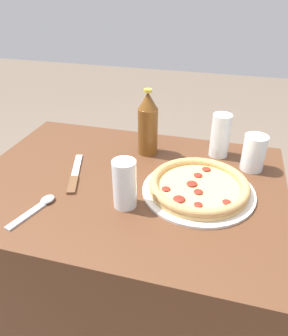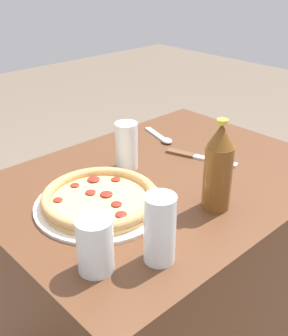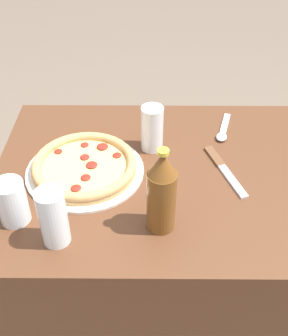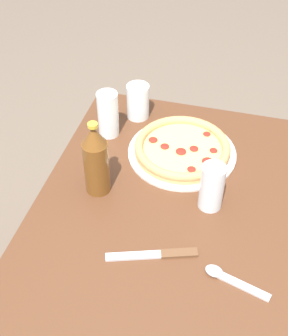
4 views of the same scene
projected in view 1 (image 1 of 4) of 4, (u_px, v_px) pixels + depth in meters
The scene contains 9 objects.
ground_plane at pixel (131, 319), 1.39m from camera, with size 8.00×8.00×0.00m, color #6B5B4C.
table at pixel (129, 261), 1.21m from camera, with size 0.97×0.71×0.70m.
pizza_veggie at pixel (199, 187), 0.96m from camera, with size 0.33×0.33×0.04m.
glass_red_wine at pixel (220, 137), 1.13m from camera, with size 0.07×0.07×0.15m.
glass_mango_juice at pixel (125, 185), 0.89m from camera, with size 0.07×0.07×0.14m.
glass_cola at pixel (254, 153), 1.06m from camera, with size 0.07×0.07×0.12m.
beer_bottle at pixel (148, 124), 1.13m from camera, with size 0.07×0.07×0.23m.
knife at pixel (75, 175), 1.05m from camera, with size 0.10×0.23×0.01m.
spoon at pixel (40, 206), 0.91m from camera, with size 0.07×0.16×0.02m.
Camera 1 is at (-0.28, 0.81, 1.27)m, focal length 35.00 mm.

